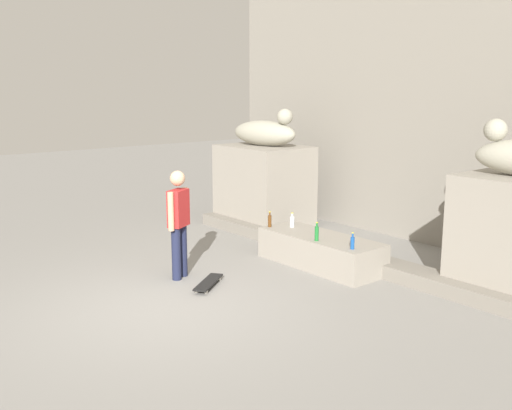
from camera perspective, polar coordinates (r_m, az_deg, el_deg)
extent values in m
plane|color=gray|center=(8.14, -8.83, -9.71)|extent=(40.00, 40.00, 0.00)
cube|color=gray|center=(11.63, 16.52, 12.26)|extent=(9.96, 0.60, 6.37)
cube|color=gray|center=(12.50, 0.78, 1.86)|extent=(1.81, 1.38, 1.69)
ellipsoid|color=#A4A08D|center=(12.37, 0.79, 6.92)|extent=(1.66, 0.79, 0.52)
sphere|color=#A4A08D|center=(11.99, 2.79, 8.48)|extent=(0.32, 0.32, 0.32)
sphere|color=#A4A08D|center=(8.94, 22.04, 6.70)|extent=(0.32, 0.32, 0.32)
cube|color=gray|center=(9.81, 6.20, -4.40)|extent=(2.21, 0.82, 0.51)
cylinder|color=#1E233F|center=(9.11, -7.68, -4.67)|extent=(0.14, 0.14, 0.82)
cylinder|color=#1E233F|center=(9.28, -7.07, -4.36)|extent=(0.14, 0.14, 0.82)
cube|color=#B22626|center=(9.03, -7.48, -0.29)|extent=(0.35, 0.41, 0.56)
sphere|color=tan|center=(8.95, -7.56, 2.56)|extent=(0.23, 0.23, 0.23)
cylinder|color=tan|center=(8.84, -8.19, -0.63)|extent=(0.09, 0.09, 0.58)
cylinder|color=tan|center=(9.22, -6.80, -0.09)|extent=(0.09, 0.09, 0.58)
cube|color=black|center=(8.85, -4.60, -7.41)|extent=(0.63, 0.77, 0.02)
cylinder|color=white|center=(9.15, -4.39, -7.03)|extent=(0.06, 0.06, 0.06)
cylinder|color=white|center=(9.11, -3.55, -7.10)|extent=(0.06, 0.06, 0.06)
cylinder|color=white|center=(8.62, -5.71, -8.23)|extent=(0.06, 0.06, 0.06)
cylinder|color=white|center=(8.57, -4.82, -8.32)|extent=(0.06, 0.06, 0.06)
cylinder|color=#194C99|center=(8.99, 9.26, -3.64)|extent=(0.06, 0.06, 0.18)
cylinder|color=#194C99|center=(8.96, 9.28, -2.89)|extent=(0.03, 0.03, 0.06)
cylinder|color=yellow|center=(8.95, 9.29, -2.66)|extent=(0.03, 0.03, 0.01)
cylinder|color=silver|center=(10.27, 3.50, -1.63)|extent=(0.08, 0.08, 0.18)
cylinder|color=silver|center=(10.24, 3.50, -0.96)|extent=(0.04, 0.04, 0.06)
cylinder|color=yellow|center=(10.24, 3.51, -0.77)|extent=(0.04, 0.04, 0.01)
cylinder|color=#1E722D|center=(9.39, 5.86, -2.76)|extent=(0.06, 0.06, 0.23)
cylinder|color=#1E722D|center=(9.36, 5.87, -1.90)|extent=(0.03, 0.03, 0.06)
cylinder|color=yellow|center=(9.35, 5.88, -1.69)|extent=(0.03, 0.03, 0.01)
cylinder|color=#593314|center=(10.26, 1.33, -1.57)|extent=(0.06, 0.06, 0.20)
cylinder|color=#593314|center=(10.23, 1.33, -0.85)|extent=(0.03, 0.03, 0.06)
cylinder|color=yellow|center=(10.23, 1.33, -0.65)|extent=(0.03, 0.03, 0.01)
cube|color=gray|center=(10.18, 8.06, -4.71)|extent=(7.48, 0.50, 0.22)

